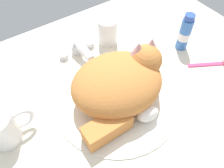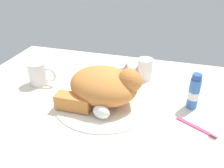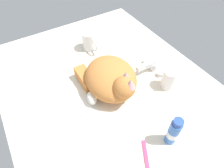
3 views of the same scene
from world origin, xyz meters
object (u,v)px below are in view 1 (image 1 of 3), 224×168
rinse_cup (108,31)px  faucet (79,49)px  coffee_mug (2,129)px  toothbrush (212,63)px  cat (120,83)px  toothpaste_bottle (185,33)px

rinse_cup → faucet: bearing=-178.7°
coffee_mug → toothbrush: (59.74, -11.38, -3.98)cm
coffee_mug → rinse_cup: (39.17, 15.61, -0.18)cm
toothbrush → coffee_mug: bearing=169.2°
cat → toothpaste_bottle: (28.66, 5.49, -1.06)cm
rinse_cup → toothbrush: bearing=-52.7°
coffee_mug → toothbrush: size_ratio=0.96×
cat → toothpaste_bottle: bearing=10.8°
faucet → toothpaste_bottle: 33.45cm
faucet → toothpaste_bottle: bearing=-27.9°
faucet → cat: (0.75, -21.07, 4.37)cm
faucet → rinse_cup: size_ratio=1.42×
faucet → toothpaste_bottle: (29.41, -15.58, 3.31)cm
cat → toothbrush: cat is taller
faucet → cat: bearing=-88.0°
rinse_cup → toothpaste_bottle: bearing=-40.7°
coffee_mug → toothbrush: bearing=-10.8°
cat → coffee_mug: 29.56cm
rinse_cup → toothpaste_bottle: 24.32cm
rinse_cup → toothbrush: 34.14cm
cat → rinse_cup: bearing=64.3°
faucet → coffee_mug: bearing=-151.4°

